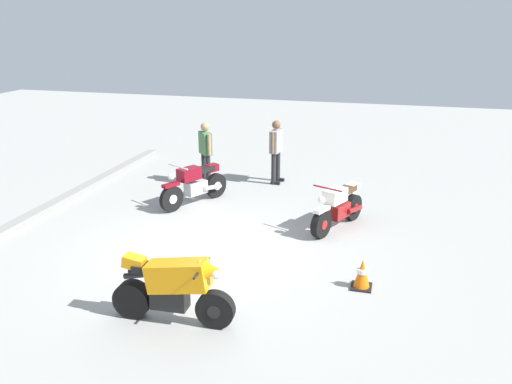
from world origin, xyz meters
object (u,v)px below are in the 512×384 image
motorcycle_cream_vintage (338,207)px  traffic_cone (362,274)px  person_in_green_shirt (205,149)px  person_in_gray_shirt (276,147)px  motorcycle_orange_sportbike (173,287)px  motorcycle_maroon_cruiser (195,184)px

motorcycle_cream_vintage → traffic_cone: 2.76m
motorcycle_cream_vintage → person_in_green_shirt: person_in_green_shirt is taller
person_in_gray_shirt → traffic_cone: person_in_gray_shirt is taller
traffic_cone → person_in_green_shirt: bearing=43.5°
motorcycle_orange_sportbike → person_in_gray_shirt: person_in_gray_shirt is taller
person_in_gray_shirt → person_in_green_shirt: bearing=-153.1°
motorcycle_orange_sportbike → traffic_cone: (1.86, -2.70, -0.33)m
motorcycle_maroon_cruiser → motorcycle_cream_vintage: size_ratio=1.03×
motorcycle_cream_vintage → person_in_gray_shirt: size_ratio=1.04×
person_in_green_shirt → traffic_cone: (-4.95, -4.70, -0.74)m
motorcycle_maroon_cruiser → person_in_gray_shirt: 2.81m
person_in_green_shirt → person_in_gray_shirt: bearing=158.1°
person_in_gray_shirt → person_in_green_shirt: person_in_gray_shirt is taller
motorcycle_maroon_cruiser → traffic_cone: motorcycle_maroon_cruiser is taller
motorcycle_orange_sportbike → motorcycle_cream_vintage: 4.92m
person_in_green_shirt → motorcycle_maroon_cruiser: bearing=59.6°
motorcycle_maroon_cruiser → traffic_cone: (-3.30, -4.38, -0.26)m
motorcycle_orange_sportbike → traffic_cone: bearing=32.6°
motorcycle_cream_vintage → person_in_green_shirt: 4.61m
motorcycle_maroon_cruiser → person_in_green_shirt: (1.65, 0.31, 0.48)m
motorcycle_cream_vintage → person_in_gray_shirt: 3.67m
motorcycle_orange_sportbike → motorcycle_maroon_cruiser: (5.16, 1.68, -0.07)m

